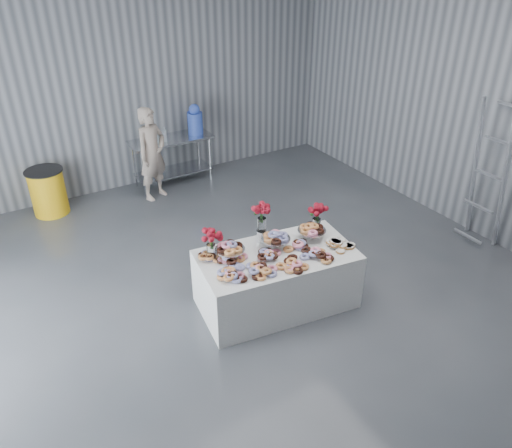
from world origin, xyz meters
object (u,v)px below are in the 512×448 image
at_px(water_jug, 195,120).
at_px(trash_barrel, 48,192).
at_px(person, 152,154).
at_px(prep_table, 172,153).
at_px(stepladder, 489,175).
at_px(display_table, 276,279).

bearing_deg(water_jug, trash_barrel, 180.00).
bearing_deg(person, prep_table, 10.01).
height_order(prep_table, stepladder, stepladder).
relative_size(trash_barrel, stepladder, 0.35).
distance_m(display_table, water_jug, 4.12).
bearing_deg(person, stepladder, -71.87).
bearing_deg(display_table, water_jug, 78.89).
relative_size(water_jug, person, 0.34).
xyz_separation_m(display_table, water_jug, (0.78, 3.97, 0.77)).
xyz_separation_m(prep_table, person, (-0.49, -0.33, 0.20)).
height_order(water_jug, person, person).
height_order(water_jug, stepladder, stepladder).
relative_size(water_jug, stepladder, 0.25).
bearing_deg(display_table, trash_barrel, 116.14).
height_order(prep_table, person, person).
relative_size(person, trash_barrel, 2.09).
height_order(prep_table, trash_barrel, prep_table).
bearing_deg(stepladder, prep_table, 126.31).
distance_m(person, stepladder, 5.36).
bearing_deg(water_jug, display_table, -101.11).
bearing_deg(person, trash_barrel, 144.61).
distance_m(prep_table, stepladder, 5.32).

